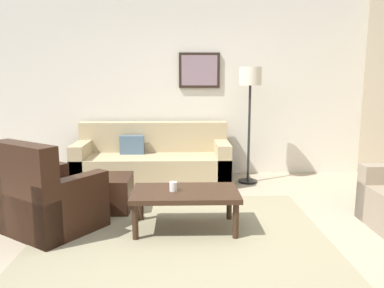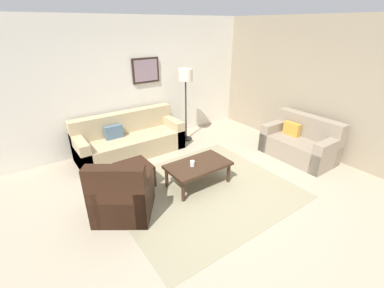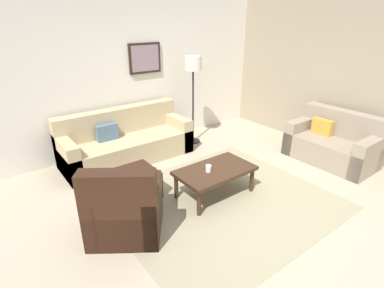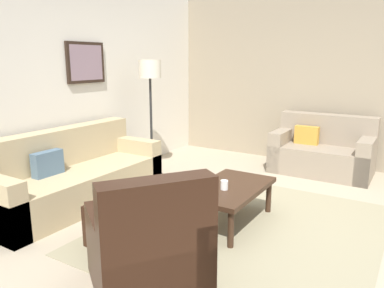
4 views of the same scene
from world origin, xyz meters
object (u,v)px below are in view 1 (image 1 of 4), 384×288
Objects in this scene: armchair_leather at (47,203)px; coffee_table at (185,196)px; cup at (173,186)px; framed_artwork at (199,70)px; couch_main at (153,162)px; lamp_standing at (250,88)px; ottoman at (108,193)px.

armchair_leather is 1.01× the size of coffee_table.
coffee_table is at bearing 1.48° from armchair_leather.
cup is (-0.12, -0.00, 0.10)m from coffee_table.
couch_main is at bearing -151.02° from framed_artwork.
lamp_standing reaches higher than couch_main.
couch_main is at bearing 100.29° from cup.
armchair_leather is 3.18m from framed_artwork.
lamp_standing is at bearing 61.62° from coffee_table.
lamp_standing is at bearing -5.38° from couch_main.
lamp_standing is (2.37, 1.82, 1.10)m from armchair_leather.
lamp_standing reaches higher than armchair_leather.
ottoman is at bearing 54.51° from armchair_leather.
cup is 2.64m from framed_artwork.
lamp_standing is (1.43, -0.13, 1.11)m from couch_main.
framed_artwork is (-0.71, 0.53, 0.26)m from lamp_standing.
couch_main is 1.82m from lamp_standing.
framed_artwork is (1.65, 2.35, 1.36)m from armchair_leather.
couch_main is at bearing 70.50° from ottoman.
ottoman is at bearing -124.99° from framed_artwork.
armchair_leather is at bearing -125.49° from ottoman.
couch_main reaches higher than cup.
armchair_leather is 1.41m from coffee_table.
coffee_table is (0.92, -0.64, 0.16)m from ottoman.
armchair_leather reaches higher than coffee_table.
armchair_leather reaches higher than couch_main.
coffee_table is at bearing -118.38° from lamp_standing.
ottoman is 1.06m from cup.
coffee_table is at bearing -76.14° from couch_main.
couch_main is at bearing 174.62° from lamp_standing.
couch_main is 3.55× the size of framed_artwork.
coffee_table is at bearing 0.50° from cup.
ottoman is 2.52m from framed_artwork.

